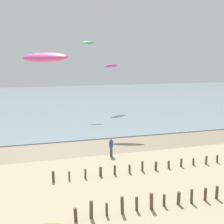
% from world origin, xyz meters
% --- Properties ---
extents(wet_sand_strip, '(120.00, 5.48, 0.01)m').
position_xyz_m(wet_sand_strip, '(0.00, 20.60, 0.00)').
color(wet_sand_strip, '#84755B').
rests_on(wet_sand_strip, ground).
extents(sea, '(160.00, 70.00, 0.10)m').
position_xyz_m(sea, '(0.00, 58.34, 0.05)').
color(sea, gray).
rests_on(sea, ground).
extents(groyne_mid, '(13.00, 0.37, 1.04)m').
position_xyz_m(groyne_mid, '(5.78, 7.22, 0.45)').
color(groyne_mid, '#493D29').
rests_on(groyne_mid, ground).
extents(groyne_far, '(17.59, 0.32, 0.83)m').
position_xyz_m(groyne_far, '(7.43, 12.99, 0.35)').
color(groyne_far, brown).
rests_on(groyne_far, ground).
extents(person_mid_beach, '(0.42, 0.44, 1.71)m').
position_xyz_m(person_mid_beach, '(4.63, 17.35, 0.92)').
color(person_mid_beach, '#4C4C56').
rests_on(person_mid_beach, ground).
extents(kite_aloft_1, '(3.32, 2.59, 0.84)m').
position_xyz_m(kite_aloft_1, '(11.69, 40.73, 7.80)').
color(kite_aloft_1, '#E54C99').
extents(kite_aloft_2, '(1.98, 0.95, 0.55)m').
position_xyz_m(kite_aloft_2, '(7.26, 38.51, 11.43)').
color(kite_aloft_2, green).
extents(kite_aloft_6, '(2.95, 2.65, 0.74)m').
position_xyz_m(kite_aloft_6, '(-1.63, 9.44, 8.87)').
color(kite_aloft_6, '#E54C99').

